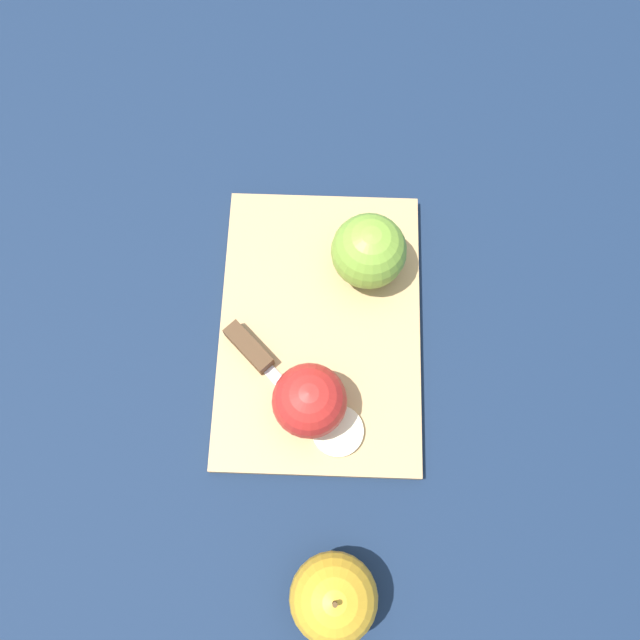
% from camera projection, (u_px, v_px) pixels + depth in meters
% --- Properties ---
extents(ground_plane, '(4.00, 4.00, 0.00)m').
position_uv_depth(ground_plane, '(320.00, 329.00, 0.77)').
color(ground_plane, '#14233D').
extents(cutting_board, '(0.37, 0.27, 0.02)m').
position_uv_depth(cutting_board, '(320.00, 327.00, 0.76)').
color(cutting_board, tan).
rests_on(cutting_board, ground_plane).
extents(apple_half_left, '(0.09, 0.09, 0.09)m').
position_uv_depth(apple_half_left, '(368.00, 251.00, 0.73)').
color(apple_half_left, olive).
rests_on(apple_half_left, cutting_board).
extents(apple_half_right, '(0.08, 0.08, 0.08)m').
position_uv_depth(apple_half_right, '(310.00, 401.00, 0.68)').
color(apple_half_right, red).
rests_on(apple_half_right, cutting_board).
extents(knife, '(0.14, 0.12, 0.02)m').
position_uv_depth(knife, '(254.00, 353.00, 0.73)').
color(knife, silver).
rests_on(knife, cutting_board).
extents(apple_slice, '(0.06, 0.06, 0.01)m').
position_uv_depth(apple_slice, '(338.00, 431.00, 0.71)').
color(apple_slice, beige).
rests_on(apple_slice, cutting_board).
extents(apple_whole, '(0.09, 0.09, 0.10)m').
position_uv_depth(apple_whole, '(333.00, 598.00, 0.63)').
color(apple_whole, gold).
rests_on(apple_whole, ground_plane).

